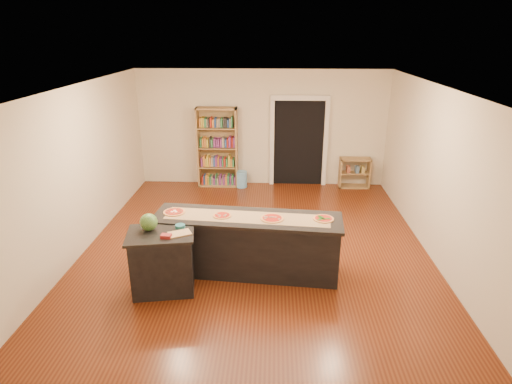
{
  "coord_description": "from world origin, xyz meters",
  "views": [
    {
      "loc": [
        0.3,
        -6.73,
        3.63
      ],
      "look_at": [
        0.0,
        0.2,
        1.0
      ],
      "focal_mm": 30.0,
      "sensor_mm": 36.0,
      "label": 1
    }
  ],
  "objects_px": {
    "low_shelf": "(354,173)",
    "watermelon": "(149,222)",
    "kitchen_island": "(247,244)",
    "bookshelf": "(217,148)",
    "side_counter": "(163,261)",
    "waste_bin": "(241,179)"
  },
  "relations": [
    {
      "from": "bookshelf",
      "to": "waste_bin",
      "type": "bearing_deg",
      "value": -9.04
    },
    {
      "from": "low_shelf",
      "to": "watermelon",
      "type": "relative_size",
      "value": 2.92
    },
    {
      "from": "waste_bin",
      "to": "watermelon",
      "type": "distance_m",
      "value": 4.62
    },
    {
      "from": "side_counter",
      "to": "low_shelf",
      "type": "xyz_separation_m",
      "value": [
        3.57,
        4.62,
        -0.1
      ]
    },
    {
      "from": "bookshelf",
      "to": "watermelon",
      "type": "distance_m",
      "value": 4.54
    },
    {
      "from": "waste_bin",
      "to": "watermelon",
      "type": "height_order",
      "value": "watermelon"
    },
    {
      "from": "waste_bin",
      "to": "watermelon",
      "type": "xyz_separation_m",
      "value": [
        -0.99,
        -4.43,
        0.86
      ]
    },
    {
      "from": "bookshelf",
      "to": "waste_bin",
      "type": "height_order",
      "value": "bookshelf"
    },
    {
      "from": "low_shelf",
      "to": "watermelon",
      "type": "distance_m",
      "value": 5.93
    },
    {
      "from": "low_shelf",
      "to": "waste_bin",
      "type": "distance_m",
      "value": 2.77
    },
    {
      "from": "waste_bin",
      "to": "watermelon",
      "type": "bearing_deg",
      "value": -102.57
    },
    {
      "from": "kitchen_island",
      "to": "low_shelf",
      "type": "xyz_separation_m",
      "value": [
        2.37,
        4.05,
        -0.11
      ]
    },
    {
      "from": "kitchen_island",
      "to": "watermelon",
      "type": "height_order",
      "value": "watermelon"
    },
    {
      "from": "low_shelf",
      "to": "side_counter",
      "type": "bearing_deg",
      "value": -127.76
    },
    {
      "from": "kitchen_island",
      "to": "watermelon",
      "type": "relative_size",
      "value": 11.44
    },
    {
      "from": "bookshelf",
      "to": "low_shelf",
      "type": "bearing_deg",
      "value": 0.23
    },
    {
      "from": "kitchen_island",
      "to": "low_shelf",
      "type": "distance_m",
      "value": 4.69
    },
    {
      "from": "kitchen_island",
      "to": "bookshelf",
      "type": "relative_size",
      "value": 1.5
    },
    {
      "from": "side_counter",
      "to": "bookshelf",
      "type": "height_order",
      "value": "bookshelf"
    },
    {
      "from": "bookshelf",
      "to": "watermelon",
      "type": "relative_size",
      "value": 7.65
    },
    {
      "from": "side_counter",
      "to": "waste_bin",
      "type": "bearing_deg",
      "value": 70.28
    },
    {
      "from": "side_counter",
      "to": "watermelon",
      "type": "bearing_deg",
      "value": 146.47
    }
  ]
}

